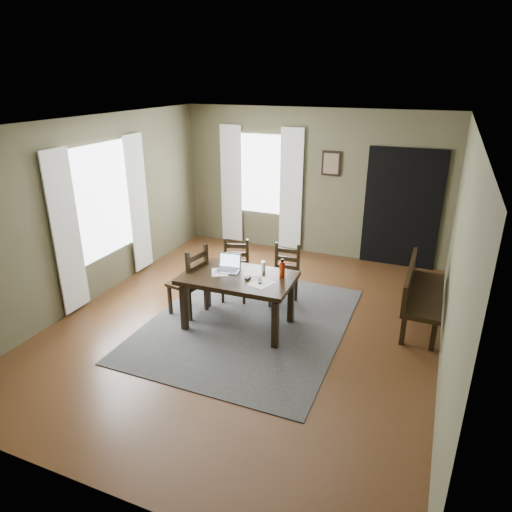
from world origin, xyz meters
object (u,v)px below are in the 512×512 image
at_px(water_bottle, 282,269).
at_px(laptop, 229,266).
at_px(dining_table, 238,282).
at_px(chair_back_right, 285,276).
at_px(bench, 419,290).
at_px(chair_end, 190,282).
at_px(chair_back_left, 235,271).

bearing_deg(water_bottle, laptop, -176.85).
relative_size(dining_table, chair_back_right, 1.68).
bearing_deg(bench, laptop, 109.90).
distance_m(chair_end, water_bottle, 1.38).
bearing_deg(dining_table, chair_back_left, 115.50).
bearing_deg(laptop, chair_back_right, 44.74).
bearing_deg(chair_back_left, bench, -10.34).
xyz_separation_m(chair_end, laptop, (0.57, 0.08, 0.30)).
xyz_separation_m(chair_end, bench, (3.01, 0.96, -0.00)).
relative_size(dining_table, chair_back_left, 1.67).
distance_m(chair_end, chair_back_right, 1.40).
relative_size(chair_back_left, water_bottle, 3.51).
bearing_deg(bench, dining_table, 114.47).
bearing_deg(laptop, dining_table, -43.37).
bearing_deg(chair_end, chair_back_left, 161.97).
relative_size(chair_back_left, chair_back_right, 1.01).
bearing_deg(bench, water_bottle, 116.54).
distance_m(dining_table, chair_back_right, 0.97).
relative_size(chair_back_left, laptop, 2.59).
distance_m(chair_back_right, bench, 1.89).
bearing_deg(chair_back_right, water_bottle, -77.58).
xyz_separation_m(laptop, water_bottle, (0.75, 0.04, 0.06)).
height_order(chair_back_right, bench, chair_back_right).
xyz_separation_m(dining_table, bench, (2.24, 1.02, -0.16)).
distance_m(chair_back_left, chair_back_right, 0.76).
bearing_deg(laptop, chair_back_left, 98.97).
relative_size(dining_table, bench, 1.01).
relative_size(bench, water_bottle, 5.79).
bearing_deg(water_bottle, chair_back_right, 105.89).
relative_size(dining_table, chair_end, 1.46).
bearing_deg(laptop, water_bottle, -5.50).
height_order(dining_table, chair_back_left, chair_back_left).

